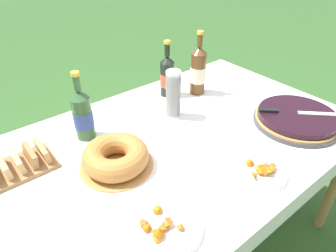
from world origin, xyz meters
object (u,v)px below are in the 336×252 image
(cup_stack, at_px, (173,95))
(snack_plate_near, at_px, (262,172))
(berry_tart, at_px, (297,119))
(serving_knife, at_px, (292,112))
(juice_bottle_red, at_px, (167,76))
(snack_plate_left, at_px, (165,226))
(bundt_cake, at_px, (116,157))
(cider_bottle_green, at_px, (83,114))
(cider_bottle_amber, at_px, (198,71))
(bread_board, at_px, (19,164))

(cup_stack, bearing_deg, snack_plate_near, -90.49)
(berry_tart, distance_m, serving_knife, 0.05)
(cup_stack, height_order, juice_bottle_red, juice_bottle_red)
(berry_tart, relative_size, snack_plate_left, 1.67)
(bundt_cake, xyz_separation_m, cup_stack, (0.41, 0.15, 0.07))
(snack_plate_near, bearing_deg, snack_plate_left, 175.12)
(bundt_cake, distance_m, snack_plate_near, 0.56)
(bundt_cake, relative_size, cup_stack, 1.20)
(bundt_cake, height_order, cider_bottle_green, cider_bottle_green)
(cider_bottle_amber, bearing_deg, serving_knife, -75.99)
(bundt_cake, xyz_separation_m, bread_board, (-0.30, 0.22, -0.02))
(bundt_cake, bearing_deg, serving_knife, -17.52)
(cider_bottle_amber, distance_m, snack_plate_near, 0.71)
(cider_bottle_amber, bearing_deg, juice_bottle_red, 149.57)
(berry_tart, height_order, cup_stack, cup_stack)
(serving_knife, distance_m, cider_bottle_green, 0.96)
(juice_bottle_red, xyz_separation_m, snack_plate_near, (-0.12, -0.73, -0.10))
(bundt_cake, bearing_deg, berry_tart, -18.38)
(cider_bottle_green, bearing_deg, juice_bottle_red, 8.84)
(berry_tart, bearing_deg, snack_plate_left, -174.90)
(serving_knife, distance_m, juice_bottle_red, 0.66)
(cider_bottle_green, bearing_deg, berry_tart, -32.78)
(serving_knife, xyz_separation_m, snack_plate_near, (-0.40, -0.13, -0.05))
(cider_bottle_amber, relative_size, snack_plate_near, 1.80)
(juice_bottle_red, distance_m, snack_plate_near, 0.75)
(serving_knife, bearing_deg, snack_plate_near, -117.14)
(juice_bottle_red, height_order, snack_plate_left, juice_bottle_red)
(serving_knife, xyz_separation_m, cider_bottle_green, (-0.81, 0.51, 0.05))
(cup_stack, distance_m, snack_plate_near, 0.55)
(cup_stack, height_order, cider_bottle_green, cider_bottle_green)
(bread_board, bearing_deg, bundt_cake, -36.21)
(cider_bottle_green, bearing_deg, snack_plate_left, -92.73)
(cup_stack, xyz_separation_m, bread_board, (-0.72, 0.07, -0.09))
(berry_tart, height_order, cider_bottle_amber, cider_bottle_amber)
(snack_plate_near, distance_m, bread_board, 0.94)
(juice_bottle_red, bearing_deg, bread_board, -171.81)
(cup_stack, relative_size, snack_plate_near, 1.25)
(bundt_cake, xyz_separation_m, juice_bottle_red, (0.53, 0.34, 0.07))
(juice_bottle_red, xyz_separation_m, bread_board, (-0.83, -0.12, -0.09))
(berry_tart, xyz_separation_m, serving_knife, (-0.02, 0.02, 0.04))
(cider_bottle_amber, relative_size, snack_plate_left, 1.47)
(serving_knife, distance_m, cup_stack, 0.56)
(berry_tart, height_order, cider_bottle_green, cider_bottle_green)
(cider_bottle_green, bearing_deg, cider_bottle_amber, -0.25)
(cider_bottle_green, relative_size, bread_board, 1.20)
(serving_knife, height_order, bundt_cake, bundt_cake)
(serving_knife, bearing_deg, bundt_cake, -153.37)
(snack_plate_left, bearing_deg, berry_tart, 5.10)
(cup_stack, bearing_deg, juice_bottle_red, 58.58)
(serving_knife, xyz_separation_m, bread_board, (-1.11, 0.48, -0.04))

